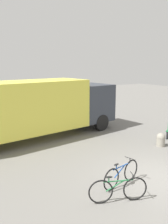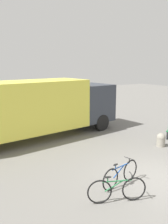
{
  "view_description": "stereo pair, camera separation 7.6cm",
  "coord_description": "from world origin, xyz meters",
  "views": [
    {
      "loc": [
        -6.79,
        -5.32,
        4.0
      ],
      "look_at": [
        -0.22,
        4.6,
        1.67
      ],
      "focal_mm": 40.0,
      "sensor_mm": 36.0,
      "label": 1
    },
    {
      "loc": [
        -6.73,
        -5.36,
        4.0
      ],
      "look_at": [
        -0.22,
        4.6,
        1.67
      ],
      "focal_mm": 40.0,
      "sensor_mm": 36.0,
      "label": 2
    }
  ],
  "objects": [
    {
      "name": "delivery_truck",
      "position": [
        -1.76,
        6.92,
        1.73
      ],
      "size": [
        9.82,
        3.38,
        3.11
      ],
      "rotation": [
        0.0,
        0.0,
        0.11
      ],
      "color": "#EAE04C",
      "rests_on": "ground"
    },
    {
      "name": "ground_plane",
      "position": [
        0.0,
        0.0,
        0.0
      ],
      "size": [
        60.0,
        60.0,
        0.0
      ],
      "primitive_type": "plane",
      "color": "slate"
    },
    {
      "name": "bollard_near_bench",
      "position": [
        2.79,
        2.35,
        0.34
      ],
      "size": [
        0.43,
        0.43,
        0.67
      ],
      "color": "gray",
      "rests_on": "ground"
    },
    {
      "name": "bicycle_middle",
      "position": [
        -1.49,
        0.43,
        0.39
      ],
      "size": [
        1.75,
        0.47,
        0.83
      ],
      "rotation": [
        0.0,
        0.0,
        0.17
      ],
      "color": "black",
      "rests_on": "ground"
    },
    {
      "name": "bicycle_near",
      "position": [
        -2.28,
        -0.3,
        0.39
      ],
      "size": [
        1.64,
        0.76,
        0.83
      ],
      "rotation": [
        0.0,
        0.0,
        -0.41
      ],
      "color": "black",
      "rests_on": "ground"
    }
  ]
}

